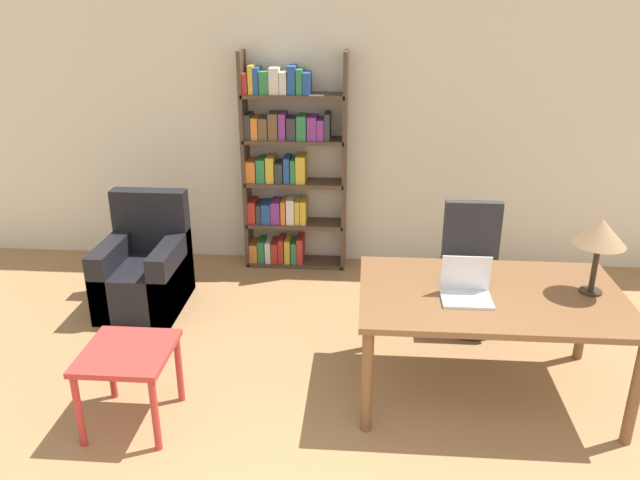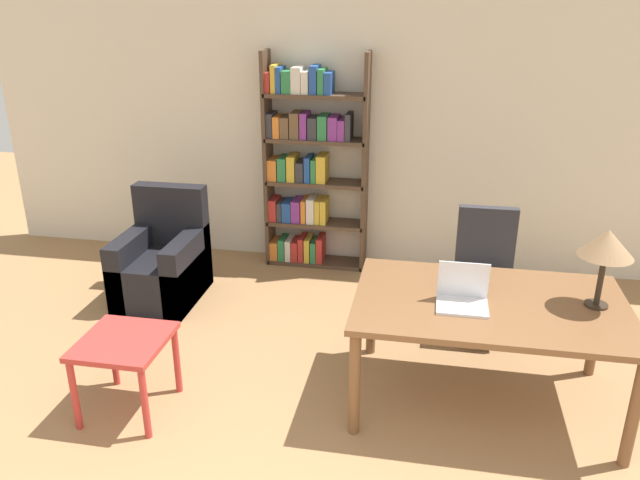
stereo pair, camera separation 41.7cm
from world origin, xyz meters
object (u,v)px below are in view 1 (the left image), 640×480
at_px(office_chair, 471,272).
at_px(side_table_blue, 128,362).
at_px(desk, 490,304).
at_px(bookshelf, 286,168).
at_px(armchair, 145,272).
at_px(table_lamp, 601,234).
at_px(laptop, 466,290).

xyz_separation_m(office_chair, side_table_blue, (-2.28, -1.51, 0.00)).
xyz_separation_m(desk, bookshelf, (-1.59, 2.05, 0.32)).
bearing_deg(armchair, table_lamp, -17.07).
bearing_deg(armchair, desk, -21.73).
height_order(laptop, side_table_blue, laptop).
relative_size(desk, armchair, 1.77).
height_order(laptop, table_lamp, table_lamp).
relative_size(armchair, bookshelf, 0.46).
bearing_deg(desk, side_table_blue, -167.23).
relative_size(desk, table_lamp, 3.38).
bearing_deg(laptop, bookshelf, 123.46).
bearing_deg(side_table_blue, armchair, 106.04).
relative_size(table_lamp, office_chair, 0.50).
bearing_deg(office_chair, desk, -92.36).
bearing_deg(desk, table_lamp, 4.71).
xyz_separation_m(table_lamp, side_table_blue, (-2.88, -0.56, -0.71)).
bearing_deg(desk, bookshelf, 127.80).
bearing_deg(laptop, office_chair, 78.55).
height_order(office_chair, side_table_blue, office_chair).
xyz_separation_m(laptop, side_table_blue, (-2.07, -0.42, -0.36)).
relative_size(laptop, armchair, 0.32).
xyz_separation_m(laptop, table_lamp, (0.81, 0.14, 0.35)).
height_order(laptop, office_chair, laptop).
bearing_deg(laptop, table_lamp, 9.68).
xyz_separation_m(desk, side_table_blue, (-2.24, -0.51, -0.23)).
bearing_deg(table_lamp, bookshelf, 138.06).
height_order(table_lamp, side_table_blue, table_lamp).
distance_m(desk, office_chair, 1.02).
distance_m(office_chair, bookshelf, 2.02).
height_order(armchair, bookshelf, bookshelf).
relative_size(laptop, bookshelf, 0.15).
bearing_deg(table_lamp, laptop, -170.32).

